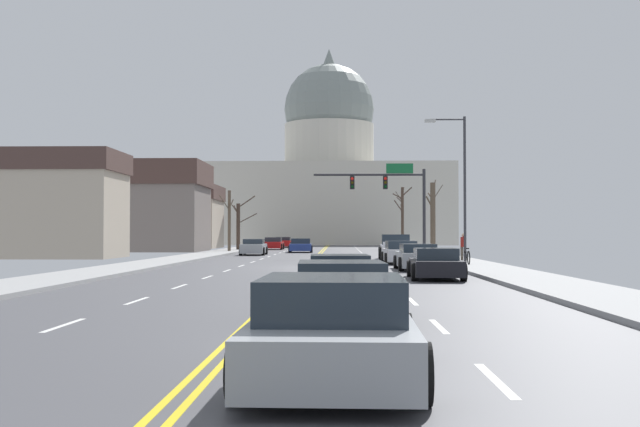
# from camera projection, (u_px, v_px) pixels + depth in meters

# --- Properties ---
(ground) EXTENTS (20.00, 180.00, 0.20)m
(ground) POSITION_uv_depth(u_px,v_px,m) (307.00, 267.00, 38.45)
(ground) COLOR #48484D
(signal_gantry) EXTENTS (7.91, 0.41, 6.49)m
(signal_gantry) POSITION_uv_depth(u_px,v_px,m) (392.00, 190.00, 54.49)
(signal_gantry) COLOR #28282D
(signal_gantry) RESTS_ON ground
(street_lamp_right) EXTENTS (2.15, 0.24, 7.69)m
(street_lamp_right) POSITION_uv_depth(u_px,v_px,m) (459.00, 176.00, 40.37)
(street_lamp_right) COLOR #333338
(street_lamp_right) RESTS_ON ground
(capitol_building) EXTENTS (35.59, 23.30, 29.78)m
(capitol_building) POSITION_uv_depth(u_px,v_px,m) (329.00, 182.00, 117.16)
(capitol_building) COLOR beige
(capitol_building) RESTS_ON ground
(pickup_truck_near_00) EXTENTS (2.35, 5.34, 1.62)m
(pickup_truck_near_00) POSITION_uv_depth(u_px,v_px,m) (396.00, 248.00, 50.17)
(pickup_truck_near_00) COLOR silver
(pickup_truck_near_00) RESTS_ON ground
(sedan_near_01) EXTENTS (2.07, 4.68, 1.28)m
(sedan_near_01) POSITION_uv_depth(u_px,v_px,m) (401.00, 253.00, 43.24)
(sedan_near_01) COLOR silver
(sedan_near_01) RESTS_ON ground
(sedan_near_02) EXTENTS (1.96, 4.62, 1.22)m
(sedan_near_02) POSITION_uv_depth(u_px,v_px,m) (417.00, 257.00, 35.88)
(sedan_near_02) COLOR #9EA3A8
(sedan_near_02) RESTS_ON ground
(sedan_near_03) EXTENTS (2.06, 4.57, 1.16)m
(sedan_near_03) POSITION_uv_depth(u_px,v_px,m) (435.00, 264.00, 28.96)
(sedan_near_03) COLOR black
(sedan_near_03) RESTS_ON ground
(sedan_near_04) EXTENTS (2.18, 4.38, 1.12)m
(sedan_near_04) POSITION_uv_depth(u_px,v_px,m) (339.00, 275.00, 21.77)
(sedan_near_04) COLOR black
(sedan_near_04) RESTS_ON ground
(sedan_near_05) EXTENTS (2.20, 4.46, 1.17)m
(sedan_near_05) POSITION_uv_depth(u_px,v_px,m) (341.00, 292.00, 15.38)
(sedan_near_05) COLOR black
(sedan_near_05) RESTS_ON ground
(sedan_near_06) EXTENTS (2.11, 4.53, 1.23)m
(sedan_near_06) POSITION_uv_depth(u_px,v_px,m) (333.00, 331.00, 9.08)
(sedan_near_06) COLOR #9EA3A8
(sedan_near_06) RESTS_ON ground
(sedan_oncoming_00) EXTENTS (1.99, 4.66, 1.24)m
(sedan_oncoming_00) POSITION_uv_depth(u_px,v_px,m) (254.00, 247.00, 60.03)
(sedan_oncoming_00) COLOR #9EA3A8
(sedan_oncoming_00) RESTS_ON ground
(sedan_oncoming_01) EXTENTS (2.23, 4.68, 1.23)m
(sedan_oncoming_01) POSITION_uv_depth(u_px,v_px,m) (301.00, 246.00, 68.21)
(sedan_oncoming_01) COLOR navy
(sedan_oncoming_01) RESTS_ON ground
(sedan_oncoming_02) EXTENTS (2.06, 4.29, 1.26)m
(sedan_oncoming_02) POSITION_uv_depth(u_px,v_px,m) (273.00, 244.00, 79.47)
(sedan_oncoming_02) COLOR #B71414
(sedan_oncoming_02) RESTS_ON ground
(sedan_oncoming_03) EXTENTS (2.02, 4.58, 1.22)m
(sedan_oncoming_03) POSITION_uv_depth(u_px,v_px,m) (284.00, 243.00, 90.21)
(sedan_oncoming_03) COLOR #B71414
(sedan_oncoming_03) RESTS_ON ground
(flank_building_00) EXTENTS (9.28, 8.89, 7.02)m
(flank_building_00) POSITION_uv_depth(u_px,v_px,m) (179.00, 217.00, 87.35)
(flank_building_00) COLOR #B2A38E
(flank_building_00) RESTS_ON ground
(flank_building_01) EXTENTS (9.78, 6.48, 7.33)m
(flank_building_01) POSITION_uv_depth(u_px,v_px,m) (50.00, 204.00, 53.07)
(flank_building_01) COLOR #B2A38E
(flank_building_01) RESTS_ON ground
(flank_building_02) EXTENTS (12.39, 9.04, 8.30)m
(flank_building_02) POSITION_uv_depth(u_px,v_px,m) (140.00, 206.00, 72.25)
(flank_building_02) COLOR slate
(flank_building_02) RESTS_ON ground
(bare_tree_00) EXTENTS (1.95, 2.18, 6.29)m
(bare_tree_00) POSITION_uv_depth(u_px,v_px,m) (402.00, 215.00, 78.66)
(bare_tree_00) COLOR #423328
(bare_tree_00) RESTS_ON ground
(bare_tree_01) EXTENTS (1.29, 1.98, 5.30)m
(bare_tree_01) POSITION_uv_depth(u_px,v_px,m) (229.00, 219.00, 67.65)
(bare_tree_01) COLOR brown
(bare_tree_01) RESTS_ON ground
(bare_tree_02) EXTENTS (1.25, 1.47, 5.70)m
(bare_tree_02) POSITION_uv_depth(u_px,v_px,m) (433.00, 217.00, 58.35)
(bare_tree_02) COLOR brown
(bare_tree_02) RESTS_ON ground
(bare_tree_03) EXTENTS (2.33, 1.68, 5.15)m
(bare_tree_03) POSITION_uv_depth(u_px,v_px,m) (239.00, 225.00, 73.27)
(bare_tree_03) COLOR #423328
(bare_tree_03) RESTS_ON ground
(pedestrian_00) EXTENTS (0.35, 0.34, 1.57)m
(pedestrian_00) POSITION_uv_depth(u_px,v_px,m) (463.00, 245.00, 44.99)
(pedestrian_00) COLOR #4C4238
(pedestrian_00) RESTS_ON ground
(bicycle_parked) EXTENTS (0.12, 1.77, 0.85)m
(bicycle_parked) POSITION_uv_depth(u_px,v_px,m) (467.00, 257.00, 39.45)
(bicycle_parked) COLOR black
(bicycle_parked) RESTS_ON ground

